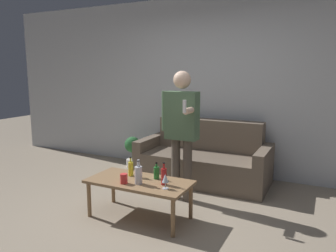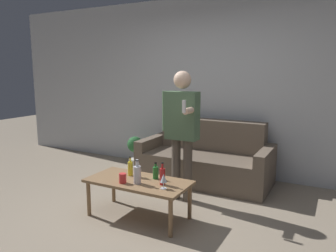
# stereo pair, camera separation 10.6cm
# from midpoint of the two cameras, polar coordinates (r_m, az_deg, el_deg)

# --- Properties ---
(ground_plane) EXTENTS (16.00, 16.00, 0.00)m
(ground_plane) POSITION_cam_midpoint_polar(r_m,az_deg,el_deg) (3.52, -4.03, -17.30)
(ground_plane) COLOR gray
(wall_back) EXTENTS (8.00, 0.06, 2.70)m
(wall_back) POSITION_cam_midpoint_polar(r_m,az_deg,el_deg) (5.11, 8.92, 6.84)
(wall_back) COLOR silver
(wall_back) RESTS_ON ground_plane
(couch) EXTENTS (1.86, 0.85, 0.87)m
(couch) POSITION_cam_midpoint_polar(r_m,az_deg,el_deg) (4.81, 7.23, -5.93)
(couch) COLOR #6B5B4C
(couch) RESTS_ON ground_plane
(coffee_table) EXTENTS (1.12, 0.55, 0.42)m
(coffee_table) POSITION_cam_midpoint_polar(r_m,az_deg,el_deg) (3.60, -4.33, -10.07)
(coffee_table) COLOR #8E6B47
(coffee_table) RESTS_ON ground_plane
(bottle_orange) EXTENTS (0.06, 0.06, 0.18)m
(bottle_orange) POSITION_cam_midpoint_polar(r_m,az_deg,el_deg) (3.61, -1.32, -8.07)
(bottle_orange) COLOR #23752D
(bottle_orange) RESTS_ON coffee_table
(bottle_green) EXTENTS (0.08, 0.08, 0.26)m
(bottle_green) POSITION_cam_midpoint_polar(r_m,az_deg,el_deg) (3.46, -4.49, -8.38)
(bottle_green) COLOR silver
(bottle_green) RESTS_ON coffee_table
(bottle_dark) EXTENTS (0.06, 0.06, 0.22)m
(bottle_dark) POSITION_cam_midpoint_polar(r_m,az_deg,el_deg) (3.73, -5.76, -7.30)
(bottle_dark) COLOR yellow
(bottle_dark) RESTS_ON coffee_table
(bottle_yellow) EXTENTS (0.06, 0.06, 0.24)m
(bottle_yellow) POSITION_cam_midpoint_polar(r_m,az_deg,el_deg) (3.42, -0.08, -8.69)
(bottle_yellow) COLOR #B21E1E
(bottle_yellow) RESTS_ON coffee_table
(wine_glass_near) EXTENTS (0.07, 0.07, 0.15)m
(wine_glass_near) POSITION_cam_midpoint_polar(r_m,az_deg,el_deg) (3.31, 0.15, -9.16)
(wine_glass_near) COLOR silver
(wine_glass_near) RESTS_ON coffee_table
(wine_glass_far) EXTENTS (0.07, 0.07, 0.19)m
(wine_glass_far) POSITION_cam_midpoint_polar(r_m,az_deg,el_deg) (3.65, -4.34, -6.96)
(wine_glass_far) COLOR silver
(wine_glass_far) RESTS_ON coffee_table
(cup_on_table) EXTENTS (0.08, 0.08, 0.10)m
(cup_on_table) POSITION_cam_midpoint_polar(r_m,az_deg,el_deg) (3.51, -7.02, -9.01)
(cup_on_table) COLOR red
(cup_on_table) RESTS_ON coffee_table
(person_standing_front) EXTENTS (0.47, 0.41, 1.59)m
(person_standing_front) POSITION_cam_midpoint_polar(r_m,az_deg,el_deg) (3.95, 3.17, 0.13)
(person_standing_front) COLOR brown
(person_standing_front) RESTS_ON ground_plane
(potted_plant) EXTENTS (0.26, 0.26, 0.52)m
(potted_plant) POSITION_cam_midpoint_polar(r_m,az_deg,el_deg) (5.43, -5.18, -4.08)
(potted_plant) COLOR silver
(potted_plant) RESTS_ON ground_plane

